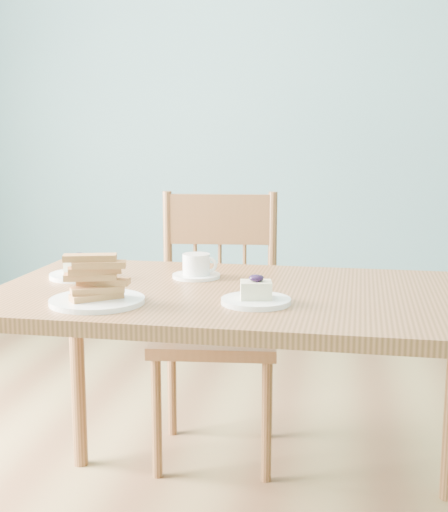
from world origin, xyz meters
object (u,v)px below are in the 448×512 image
Objects in this scene: cheesecake_plate_far at (80,271)px; biscotti_plate at (97,287)px; dining_chair at (217,324)px; coffee_cup at (197,268)px; dining_table at (240,316)px; cheesecake_plate_near at (256,296)px.

biscotti_plate reaches higher than cheesecake_plate_far.
dining_chair is at bearing 76.49° from biscotti_plate.
dining_chair is at bearing 52.69° from cheesecake_plate_far.
coffee_cup is at bearing -94.00° from dining_chair.
dining_table is 5.71× the size of biscotti_plate.
dining_chair reaches higher than biscotti_plate.
dining_table is 9.61× the size of coffee_cup.
biscotti_plate is at bearing -112.13° from coffee_cup.
biscotti_plate is at bearing -108.57° from dining_chair.
dining_table is at bearing -10.90° from cheesecake_plate_far.
dining_table is at bearing -40.41° from coffee_cup.
cheesecake_plate_near is at bearing -77.02° from dining_chair.
cheesecake_plate_near reaches higher than coffee_cup.
coffee_cup is 0.59× the size of biscotti_plate.
cheesecake_plate_near is at bearing -64.77° from dining_table.
cheesecake_plate_far is at bearing 156.98° from cheesecake_plate_near.
coffee_cup is (-0.21, 0.29, 0.01)m from cheesecake_plate_near.
coffee_cup is (0.33, 0.06, 0.01)m from cheesecake_plate_far.
dining_table is 7.60× the size of cheesecake_plate_far.
dining_table is at bearing 113.74° from cheesecake_plate_near.
cheesecake_plate_far is 0.75× the size of biscotti_plate.
dining_table is 0.50m from cheesecake_plate_far.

